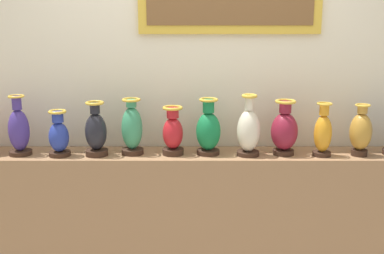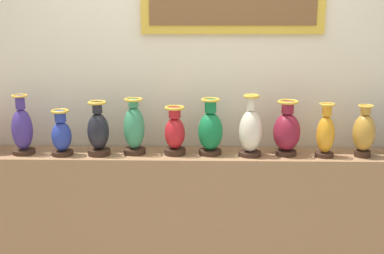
% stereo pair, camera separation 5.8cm
% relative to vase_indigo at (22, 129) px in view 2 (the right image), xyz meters
% --- Properties ---
extents(display_shelf, '(3.32, 0.37, 0.93)m').
position_rel_vase_indigo_xyz_m(display_shelf, '(1.18, 0.04, -0.64)').
color(display_shelf, '#99704C').
rests_on(display_shelf, ground_plane).
extents(back_wall, '(5.82, 0.14, 2.99)m').
position_rel_vase_indigo_xyz_m(back_wall, '(1.19, 0.28, 0.41)').
color(back_wall, beige).
rests_on(back_wall, ground_plane).
extents(vase_indigo, '(0.16, 0.16, 0.42)m').
position_rel_vase_indigo_xyz_m(vase_indigo, '(0.00, 0.00, 0.00)').
color(vase_indigo, '#382319').
rests_on(vase_indigo, display_shelf).
extents(vase_cobalt, '(0.15, 0.15, 0.32)m').
position_rel_vase_indigo_xyz_m(vase_cobalt, '(0.28, -0.03, -0.03)').
color(vase_cobalt, '#382319').
rests_on(vase_cobalt, display_shelf).
extents(vase_onyx, '(0.16, 0.16, 0.38)m').
position_rel_vase_indigo_xyz_m(vase_onyx, '(0.54, -0.02, -0.01)').
color(vase_onyx, '#382319').
rests_on(vase_onyx, display_shelf).
extents(vase_jade, '(0.15, 0.15, 0.39)m').
position_rel_vase_indigo_xyz_m(vase_jade, '(0.78, 0.02, 0.00)').
color(vase_jade, '#382319').
rests_on(vase_jade, display_shelf).
extents(vase_crimson, '(0.15, 0.15, 0.34)m').
position_rel_vase_indigo_xyz_m(vase_crimson, '(1.06, 0.01, -0.02)').
color(vase_crimson, '#382319').
rests_on(vase_crimson, display_shelf).
extents(vase_emerald, '(0.17, 0.17, 0.40)m').
position_rel_vase_indigo_xyz_m(vase_emerald, '(1.31, 0.02, -0.00)').
color(vase_emerald, '#382319').
rests_on(vase_emerald, display_shelf).
extents(vase_ivory, '(0.16, 0.16, 0.43)m').
position_rel_vase_indigo_xyz_m(vase_ivory, '(1.59, -0.01, 0.00)').
color(vase_ivory, '#382319').
rests_on(vase_ivory, display_shelf).
extents(vase_burgundy, '(0.19, 0.19, 0.39)m').
position_rel_vase_indigo_xyz_m(vase_burgundy, '(1.84, 0.01, -0.00)').
color(vase_burgundy, '#382319').
rests_on(vase_burgundy, display_shelf).
extents(vase_amber, '(0.13, 0.13, 0.37)m').
position_rel_vase_indigo_xyz_m(vase_amber, '(2.10, -0.03, -0.01)').
color(vase_amber, '#382319').
rests_on(vase_amber, display_shelf).
extents(vase_ochre, '(0.15, 0.15, 0.36)m').
position_rel_vase_indigo_xyz_m(vase_ochre, '(2.36, -0.02, -0.01)').
color(vase_ochre, '#382319').
rests_on(vase_ochre, display_shelf).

